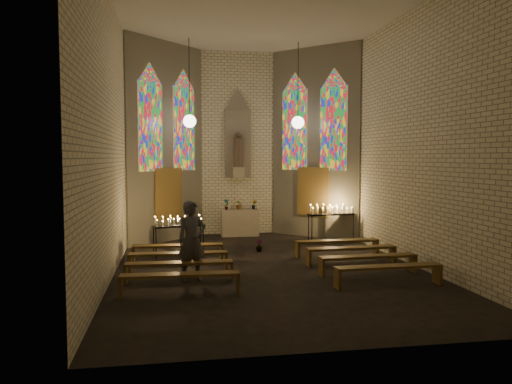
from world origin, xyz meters
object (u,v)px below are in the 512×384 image
(aisle_flower_pot, at_px, (259,245))
(visitor, at_px, (192,241))
(altar, at_px, (240,223))
(votive_stand_left, at_px, (179,223))
(votive_stand_right, at_px, (331,212))

(aisle_flower_pot, bearing_deg, visitor, -123.64)
(altar, bearing_deg, visitor, -107.38)
(votive_stand_left, bearing_deg, visitor, -101.03)
(altar, distance_m, aisle_flower_pot, 3.27)
(aisle_flower_pot, distance_m, visitor, 4.11)
(altar, height_order, visitor, visitor)
(votive_stand_left, bearing_deg, altar, 40.13)
(altar, distance_m, votive_stand_right, 3.57)
(votive_stand_right, bearing_deg, altar, 142.15)
(votive_stand_left, height_order, visitor, visitor)
(altar, distance_m, visitor, 6.94)
(aisle_flower_pot, xyz_separation_m, votive_stand_left, (-2.50, -0.22, 0.80))
(votive_stand_right, bearing_deg, visitor, -143.00)
(aisle_flower_pot, distance_m, votive_stand_left, 2.64)
(altar, height_order, votive_stand_right, votive_stand_right)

